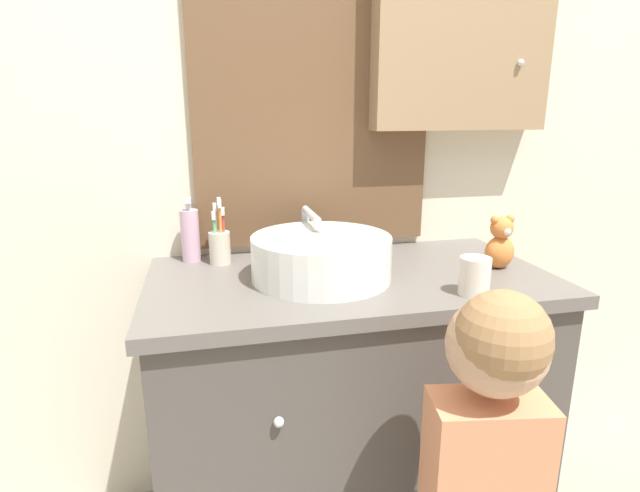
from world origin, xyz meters
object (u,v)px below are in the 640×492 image
Objects in this scene: child_figure at (485,467)px; sink_basin at (321,256)px; teddy_bear at (500,243)px; soap_dispenser at (190,235)px; toothbrush_holder at (220,245)px; drinking_cup at (475,276)px.

sink_basin is at bearing 114.52° from child_figure.
sink_basin is at bearing 177.02° from teddy_bear.
toothbrush_holder is at bearing -28.74° from soap_dispenser.
drinking_cup is at bearing -135.19° from teddy_bear.
teddy_bear is (0.85, -0.27, -0.01)m from soap_dispenser.
sink_basin is 2.18× the size of soap_dispenser.
sink_basin reaches higher than child_figure.
teddy_bear is (0.29, 0.46, 0.32)m from child_figure.
drinking_cup is (0.59, -0.40, -0.01)m from toothbrush_holder.
drinking_cup is at bearing -31.37° from sink_basin.
soap_dispenser reaches higher than drinking_cup.
toothbrush_holder reaches higher than teddy_bear.
child_figure is (0.56, -0.72, -0.33)m from soap_dispenser.
soap_dispenser is 0.97m from child_figure.
toothbrush_holder is 2.06× the size of drinking_cup.
teddy_bear is at bearing -2.98° from sink_basin.
drinking_cup is (0.33, -0.20, -0.01)m from sink_basin.
soap_dispenser is at bearing 162.58° from teddy_bear.
toothbrush_holder is 0.80m from teddy_bear.
soap_dispenser is at bearing 151.26° from toothbrush_holder.
drinking_cup is at bearing -33.38° from soap_dispenser.
soap_dispenser is 0.20× the size of child_figure.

